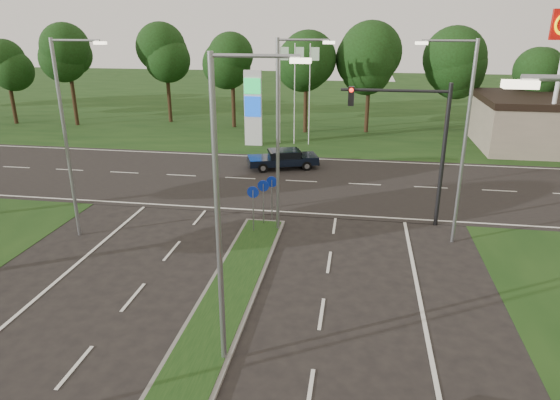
# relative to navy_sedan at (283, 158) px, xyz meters

# --- Properties ---
(verge_far) EXTENTS (160.00, 50.00, 0.02)m
(verge_far) POSITION_rel_navy_sedan_xyz_m (0.61, 28.19, -0.69)
(verge_far) COLOR #163411
(verge_far) RESTS_ON ground
(cross_road) EXTENTS (160.00, 12.00, 0.02)m
(cross_road) POSITION_rel_navy_sedan_xyz_m (0.61, -2.81, -0.69)
(cross_road) COLOR black
(cross_road) RESTS_ON ground
(streetlight_median_near) EXTENTS (2.53, 0.22, 9.00)m
(streetlight_median_near) POSITION_rel_navy_sedan_xyz_m (1.61, -20.81, 4.38)
(streetlight_median_near) COLOR gray
(streetlight_median_near) RESTS_ON ground
(streetlight_median_far) EXTENTS (2.53, 0.22, 9.00)m
(streetlight_median_far) POSITION_rel_navy_sedan_xyz_m (1.61, -10.81, 4.38)
(streetlight_median_far) COLOR gray
(streetlight_median_far) RESTS_ON ground
(streetlight_left_far) EXTENTS (2.53, 0.22, 9.00)m
(streetlight_left_far) POSITION_rel_navy_sedan_xyz_m (-7.69, -12.81, 4.38)
(streetlight_left_far) COLOR gray
(streetlight_left_far) RESTS_ON ground
(streetlight_right_far) EXTENTS (2.53, 0.22, 9.00)m
(streetlight_right_far) POSITION_rel_navy_sedan_xyz_m (9.41, -10.81, 4.38)
(streetlight_right_far) COLOR gray
(streetlight_right_far) RESTS_ON ground
(traffic_signal) EXTENTS (5.10, 0.42, 7.00)m
(traffic_signal) POSITION_rel_navy_sedan_xyz_m (7.80, -8.81, 3.96)
(traffic_signal) COLOR black
(traffic_signal) RESTS_ON ground
(median_signs) EXTENTS (1.16, 1.76, 2.38)m
(median_signs) POSITION_rel_navy_sedan_xyz_m (0.61, -10.41, 1.02)
(median_signs) COLOR gray
(median_signs) RESTS_ON ground
(gas_pylon) EXTENTS (5.80, 1.26, 8.00)m
(gas_pylon) POSITION_rel_navy_sedan_xyz_m (-3.17, 6.24, 2.50)
(gas_pylon) COLOR silver
(gas_pylon) RESTS_ON ground
(treeline_far) EXTENTS (6.00, 6.00, 9.90)m
(treeline_far) POSITION_rel_navy_sedan_xyz_m (0.72, 13.12, 6.14)
(treeline_far) COLOR black
(treeline_far) RESTS_ON ground
(navy_sedan) EXTENTS (5.07, 3.32, 1.29)m
(navy_sedan) POSITION_rel_navy_sedan_xyz_m (0.00, 0.00, 0.00)
(navy_sedan) COLOR black
(navy_sedan) RESTS_ON ground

